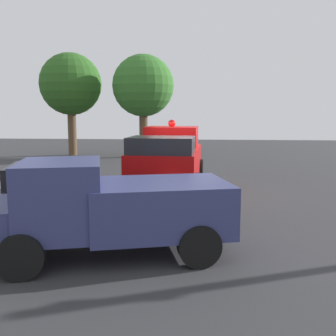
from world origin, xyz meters
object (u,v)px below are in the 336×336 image
object	(u,v)px
lawn_chair_spare	(170,194)
oak_tree_distant	(71,85)
oak_tree_left	(143,86)
parked_pickup	(108,207)
vintage_fire_truck	(169,159)
classic_hot_rod	(43,189)

from	to	relation	value
lawn_chair_spare	oak_tree_distant	world-z (taller)	oak_tree_distant
lawn_chair_spare	oak_tree_left	size ratio (longest dim) A/B	0.15
oak_tree_distant	oak_tree_left	bearing A→B (deg)	-6.58
parked_pickup	oak_tree_distant	world-z (taller)	oak_tree_distant
vintage_fire_truck	parked_pickup	bearing A→B (deg)	-96.21
oak_tree_left	lawn_chair_spare	bearing A→B (deg)	-78.71
vintage_fire_truck	oak_tree_left	xyz separation A→B (m)	(-2.64, 11.64, 3.41)
lawn_chair_spare	oak_tree_left	bearing A→B (deg)	101.29
classic_hot_rod	parked_pickup	distance (m)	3.82
oak_tree_distant	classic_hot_rod	bearing A→B (deg)	-74.03
classic_hot_rod	oak_tree_distant	bearing A→B (deg)	105.97
parked_pickup	oak_tree_left	world-z (taller)	oak_tree_left
vintage_fire_truck	lawn_chair_spare	bearing A→B (deg)	-84.54
classic_hot_rod	oak_tree_left	distance (m)	15.54
oak_tree_distant	parked_pickup	bearing A→B (deg)	-69.24
vintage_fire_truck	oak_tree_left	bearing A→B (deg)	102.80
lawn_chair_spare	oak_tree_distant	bearing A→B (deg)	117.54
classic_hot_rod	oak_tree_left	xyz separation A→B (m)	(0.57, 15.04, 3.86)
vintage_fire_truck	oak_tree_distant	size ratio (longest dim) A/B	0.87
classic_hot_rod	lawn_chair_spare	distance (m)	3.52
parked_pickup	oak_tree_distant	bearing A→B (deg)	110.76
vintage_fire_truck	oak_tree_distant	distance (m)	14.87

